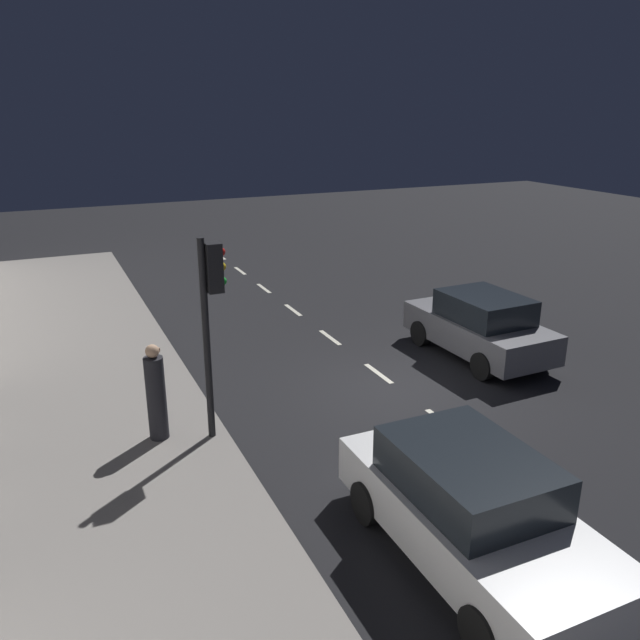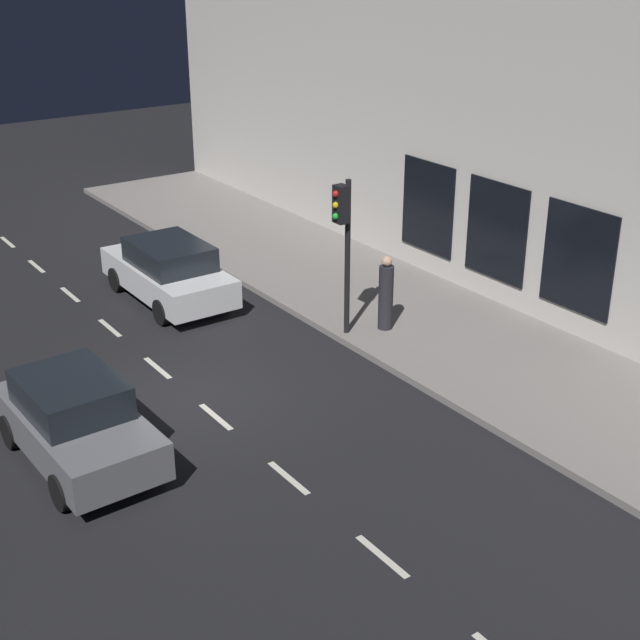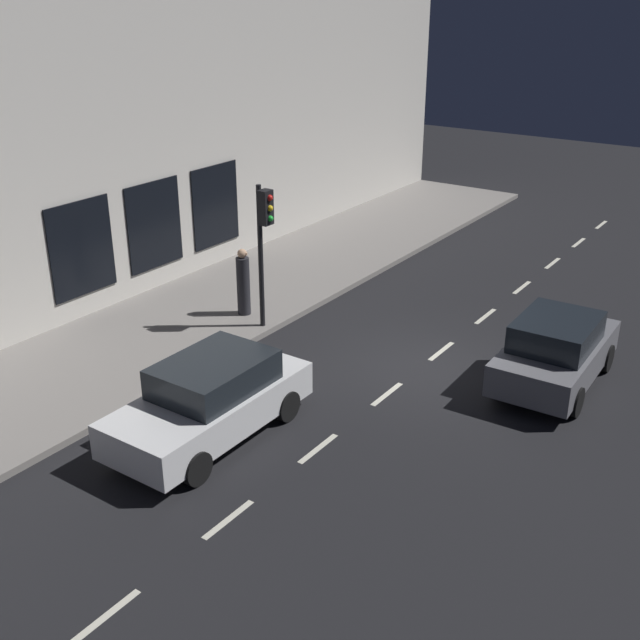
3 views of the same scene
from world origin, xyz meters
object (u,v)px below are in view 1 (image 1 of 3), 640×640
at_px(parked_car_1, 480,326).
at_px(pedestrian_0, 156,395).
at_px(parked_car_0, 471,509).
at_px(traffic_light, 211,299).

bearing_deg(parked_car_1, pedestrian_0, -173.64).
height_order(parked_car_1, pedestrian_0, pedestrian_0).
bearing_deg(parked_car_0, parked_car_1, -128.86).
xyz_separation_m(parked_car_1, pedestrian_0, (7.91, 1.11, 0.20)).
bearing_deg(parked_car_1, traffic_light, -169.87).
relative_size(parked_car_1, pedestrian_0, 2.20).
xyz_separation_m(parked_car_0, parked_car_1, (-4.72, -5.91, -0.00)).
bearing_deg(traffic_light, parked_car_1, -168.22).
bearing_deg(traffic_light, parked_car_0, 116.08).
height_order(traffic_light, parked_car_0, traffic_light).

